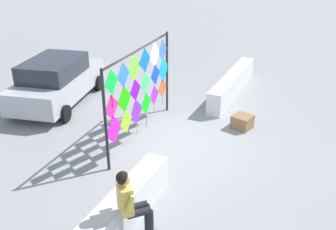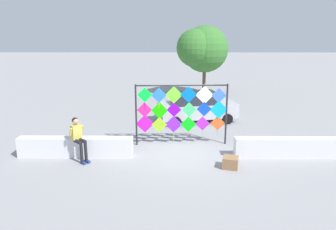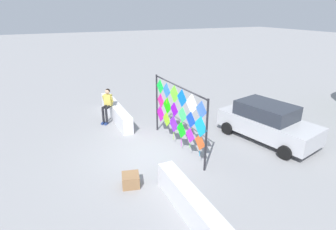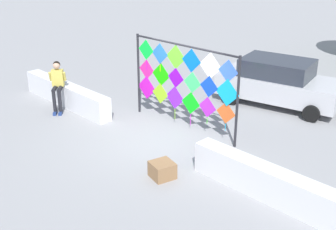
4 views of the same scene
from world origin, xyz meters
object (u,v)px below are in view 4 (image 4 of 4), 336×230
at_px(seated_vendor, 57,82).
at_px(parked_car, 279,82).
at_px(cardboard_box_large, 162,170).
at_px(kite_display_rack, 184,78).

bearing_deg(seated_vendor, parked_car, 49.81).
bearing_deg(parked_car, seated_vendor, -130.19).
bearing_deg(seated_vendor, cardboard_box_large, -6.10).
height_order(kite_display_rack, parked_car, kite_display_rack).
bearing_deg(kite_display_rack, parked_car, 76.18).
relative_size(seated_vendor, parked_car, 0.38).
bearing_deg(seated_vendor, kite_display_rack, 26.29).
bearing_deg(kite_display_rack, seated_vendor, -153.71).
relative_size(kite_display_rack, cardboard_box_large, 7.28).
height_order(seated_vendor, cardboard_box_large, seated_vendor).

